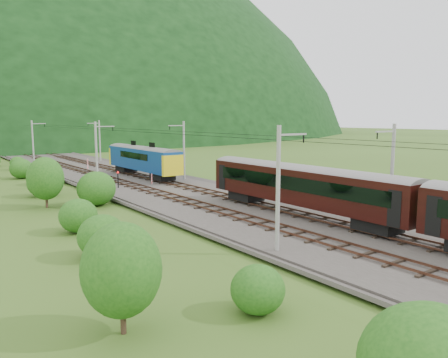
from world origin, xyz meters
TOP-DOWN VIEW (x-y plane):
  - ground at (0.00, 0.00)m, footprint 600.00×600.00m
  - railbed at (0.00, 10.00)m, footprint 14.00×220.00m
  - track_left at (-2.40, 10.00)m, footprint 2.40×220.00m
  - track_right at (2.40, 10.00)m, footprint 2.40×220.00m
  - catenary_left at (-6.12, 32.00)m, footprint 2.54×192.28m
  - catenary_right at (6.12, 32.00)m, footprint 2.54×192.28m
  - overhead_wires at (0.00, 10.00)m, footprint 4.83×198.00m
  - hazard_post_near at (-0.59, 51.77)m, footprint 0.18×0.18m
  - hazard_post_far at (0.29, 30.28)m, footprint 0.14×0.14m
  - signal at (-4.36, 30.02)m, footprint 0.22×0.22m
  - vegetation_left at (-13.33, 5.89)m, footprint 13.06×148.47m

SIDE VIEW (x-z plane):
  - ground at x=0.00m, z-range 0.00..0.00m
  - railbed at x=0.00m, z-range 0.00..0.30m
  - track_left at x=-2.40m, z-range 0.24..0.51m
  - track_right at x=2.40m, z-range 0.24..0.51m
  - hazard_post_far at x=0.29m, z-range 0.30..1.66m
  - hazard_post_near at x=-0.59m, z-range 0.30..2.02m
  - signal at x=-4.36m, z-range 0.47..2.48m
  - vegetation_left at x=-13.33m, z-range -0.97..5.18m
  - catenary_left at x=-6.12m, z-range 0.50..8.50m
  - catenary_right at x=6.12m, z-range 0.50..8.50m
  - overhead_wires at x=0.00m, z-range 7.08..7.12m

